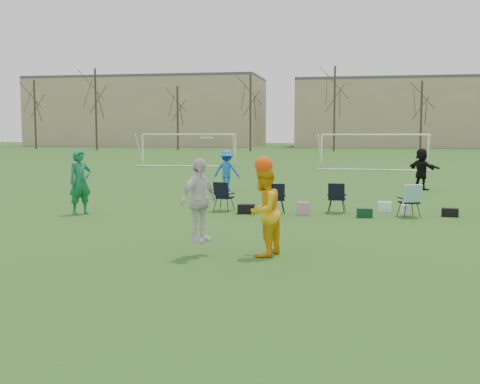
% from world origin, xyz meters
% --- Properties ---
extents(ground, '(260.00, 260.00, 0.00)m').
position_xyz_m(ground, '(0.00, 0.00, 0.00)').
color(ground, '#2E561B').
rests_on(ground, ground).
extents(fielder_green_near, '(0.84, 0.88, 2.03)m').
position_xyz_m(fielder_green_near, '(-5.86, 6.35, 1.02)').
color(fielder_green_near, '#136E43').
rests_on(fielder_green_near, ground).
extents(fielder_blue, '(1.18, 0.71, 1.79)m').
position_xyz_m(fielder_blue, '(-2.88, 14.61, 0.89)').
color(fielder_blue, blue).
rests_on(fielder_blue, ground).
extents(fielder_black, '(1.52, 1.69, 1.87)m').
position_xyz_m(fielder_black, '(5.62, 16.78, 0.93)').
color(fielder_black, black).
rests_on(fielder_black, ground).
extents(center_contest, '(2.24, 1.34, 2.50)m').
position_xyz_m(center_contest, '(0.25, 1.00, 1.06)').
color(center_contest, white).
rests_on(center_contest, ground).
extents(sideline_setup, '(9.24, 1.91, 1.80)m').
position_xyz_m(sideline_setup, '(3.16, 8.00, 0.53)').
color(sideline_setup, '#103D15').
rests_on(sideline_setup, ground).
extents(goal_left, '(7.39, 0.76, 2.46)m').
position_xyz_m(goal_left, '(-10.00, 34.00, 1.92)').
color(goal_left, white).
rests_on(goal_left, ground).
extents(goal_mid, '(7.40, 0.63, 2.46)m').
position_xyz_m(goal_mid, '(4.00, 32.00, 1.92)').
color(goal_mid, white).
rests_on(goal_mid, ground).
extents(tree_line, '(110.28, 3.28, 11.40)m').
position_xyz_m(tree_line, '(0.24, 69.85, 5.09)').
color(tree_line, '#382B21').
rests_on(tree_line, ground).
extents(building_row, '(126.00, 16.00, 13.00)m').
position_xyz_m(building_row, '(6.73, 96.00, 5.99)').
color(building_row, tan).
rests_on(building_row, ground).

